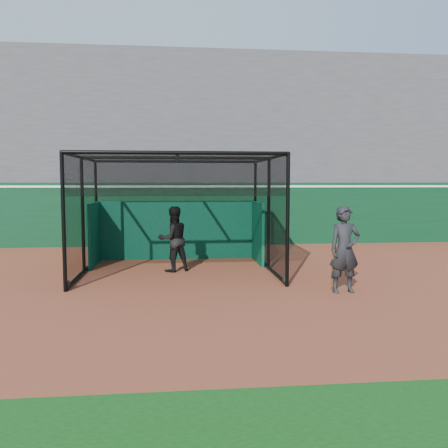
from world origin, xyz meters
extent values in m
plane|color=brown|center=(0.00, 0.00, 0.00)|extent=(120.00, 120.00, 0.00)
cube|color=#09351B|center=(0.00, 8.50, 1.25)|extent=(50.00, 0.45, 2.50)
cube|color=white|center=(0.00, 8.50, 2.35)|extent=(50.00, 0.50, 0.08)
cube|color=#4C4C4F|center=(0.00, 12.38, 3.88)|extent=(50.00, 7.85, 7.75)
cube|color=#4C4C4F|center=(0.00, 15.80, 8.35)|extent=(50.00, 0.30, 1.20)
cube|color=#074830|center=(-0.14, 4.98, 0.95)|extent=(5.07, 0.10, 1.90)
cylinder|color=black|center=(-2.74, 0.73, 0.11)|extent=(0.08, 0.22, 0.22)
cylinder|color=black|center=(2.45, 0.73, 0.11)|extent=(0.08, 0.22, 0.22)
cylinder|color=black|center=(-2.74, 4.90, 0.11)|extent=(0.08, 0.22, 0.22)
cylinder|color=black|center=(2.45, 4.90, 0.11)|extent=(0.08, 0.22, 0.22)
imported|color=black|center=(-0.27, 2.81, 0.92)|extent=(1.10, 1.00, 1.83)
imported|color=black|center=(3.61, -0.19, 0.98)|extent=(0.75, 0.52, 1.97)
cylinder|color=#593819|center=(3.36, -0.14, 0.55)|extent=(0.15, 0.36, 0.94)
camera|label=1|loc=(-0.23, -10.50, 2.50)|focal=38.00mm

